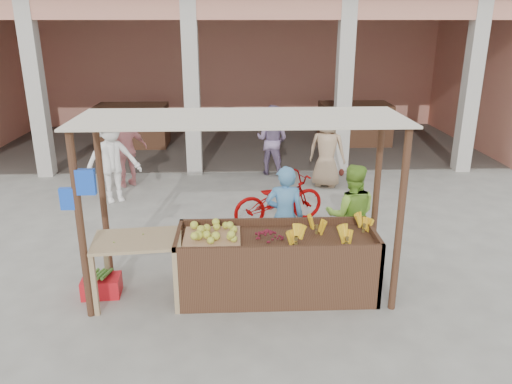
{
  "coord_description": "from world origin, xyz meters",
  "views": [
    {
      "loc": [
        -0.02,
        -5.93,
        3.49
      ],
      "look_at": [
        0.28,
        1.2,
        1.03
      ],
      "focal_mm": 35.0,
      "sensor_mm": 36.0,
      "label": 1
    }
  ],
  "objects_px": {
    "fruit_stall": "(276,266)",
    "motorcycle": "(279,199)",
    "side_table": "(138,249)",
    "red_crate": "(102,286)",
    "vendor_green": "(351,213)",
    "vendor_blue": "(285,213)"
  },
  "relations": [
    {
      "from": "red_crate",
      "to": "motorcycle",
      "type": "distance_m",
      "value": 3.54
    },
    {
      "from": "red_crate",
      "to": "side_table",
      "type": "bearing_deg",
      "value": -21.01
    },
    {
      "from": "vendor_green",
      "to": "motorcycle",
      "type": "distance_m",
      "value": 1.89
    },
    {
      "from": "fruit_stall",
      "to": "motorcycle",
      "type": "bearing_deg",
      "value": 84.34
    },
    {
      "from": "vendor_green",
      "to": "motorcycle",
      "type": "bearing_deg",
      "value": -52.85
    },
    {
      "from": "motorcycle",
      "to": "vendor_blue",
      "type": "bearing_deg",
      "value": 157.26
    },
    {
      "from": "side_table",
      "to": "motorcycle",
      "type": "bearing_deg",
      "value": 46.35
    },
    {
      "from": "side_table",
      "to": "vendor_blue",
      "type": "distance_m",
      "value": 2.18
    },
    {
      "from": "fruit_stall",
      "to": "vendor_blue",
      "type": "relative_size",
      "value": 1.58
    },
    {
      "from": "vendor_green",
      "to": "red_crate",
      "type": "bearing_deg",
      "value": 20.02
    },
    {
      "from": "fruit_stall",
      "to": "vendor_green",
      "type": "distance_m",
      "value": 1.49
    },
    {
      "from": "red_crate",
      "to": "motorcycle",
      "type": "relative_size",
      "value": 0.27
    },
    {
      "from": "side_table",
      "to": "red_crate",
      "type": "distance_m",
      "value": 0.85
    },
    {
      "from": "vendor_blue",
      "to": "side_table",
      "type": "bearing_deg",
      "value": 29.57
    },
    {
      "from": "fruit_stall",
      "to": "motorcycle",
      "type": "relative_size",
      "value": 1.44
    },
    {
      "from": "side_table",
      "to": "red_crate",
      "type": "height_order",
      "value": "side_table"
    },
    {
      "from": "motorcycle",
      "to": "red_crate",
      "type": "bearing_deg",
      "value": 112.21
    },
    {
      "from": "fruit_stall",
      "to": "vendor_blue",
      "type": "distance_m",
      "value": 0.95
    },
    {
      "from": "side_table",
      "to": "vendor_blue",
      "type": "xyz_separation_m",
      "value": [
        1.96,
        0.96,
        0.08
      ]
    },
    {
      "from": "side_table",
      "to": "fruit_stall",
      "type": "bearing_deg",
      "value": -1.37
    },
    {
      "from": "vendor_blue",
      "to": "vendor_green",
      "type": "xyz_separation_m",
      "value": [
        0.98,
        0.01,
        -0.01
      ]
    },
    {
      "from": "side_table",
      "to": "vendor_blue",
      "type": "relative_size",
      "value": 0.71
    }
  ]
}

